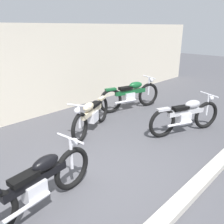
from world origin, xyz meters
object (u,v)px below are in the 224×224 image
at_px(motorcycle_green, 131,95).
at_px(motorcycle_black, 38,184).
at_px(motorcycle_cream, 92,115).
at_px(motorcycle_silver, 186,116).

bearing_deg(motorcycle_green, motorcycle_black, -139.81).
bearing_deg(motorcycle_black, motorcycle_cream, 26.29).
height_order(motorcycle_black, motorcycle_cream, motorcycle_black).
bearing_deg(motorcycle_green, motorcycle_silver, -84.65).
xyz_separation_m(motorcycle_green, motorcycle_black, (-4.36, -1.95, -0.04)).
bearing_deg(motorcycle_cream, motorcycle_green, 167.04).
bearing_deg(motorcycle_black, motorcycle_silver, -10.01).
bearing_deg(motorcycle_silver, motorcycle_cream, 155.03).
relative_size(motorcycle_silver, motorcycle_green, 0.91).
bearing_deg(motorcycle_cream, motorcycle_black, 9.46).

